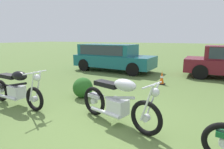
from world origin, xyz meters
The scene contains 6 objects.
ground_plane centered at (0.00, 0.00, 0.00)m, with size 120.00×120.00×0.00m, color #567038.
motorcycle_black centered at (-2.72, 0.04, 0.48)m, with size 2.10×0.64×1.02m.
motorcycle_silver centered at (0.13, 0.24, 0.49)m, with size 2.03×0.86×1.02m.
car_teal centered at (-2.92, 6.00, 0.83)m, with size 4.35×1.98×1.43m.
shrub_low centered at (-1.57, 1.41, 0.30)m, with size 0.58×0.63×0.61m.
traffic_cone centered at (0.23, 4.11, 0.25)m, with size 0.25×0.25×0.54m.
Camera 1 is at (1.67, -3.12, 1.79)m, focal length 30.15 mm.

